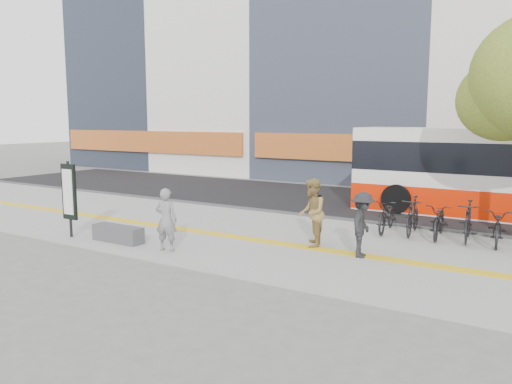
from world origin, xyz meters
The scene contains 11 objects.
ground centered at (0.00, 0.00, 0.00)m, with size 120.00×120.00×0.00m, color #5F5F5B.
sidewalk centered at (0.00, 1.50, 0.04)m, with size 40.00×7.00×0.08m, color gray.
tactile_strip centered at (0.00, 1.00, 0.09)m, with size 40.00×0.45×0.01m, color yellow.
street centered at (0.00, 9.00, 0.03)m, with size 40.00×8.00×0.06m, color black.
curb centered at (0.00, 5.00, 0.07)m, with size 40.00×0.25×0.14m, color #38383B.
bench centered at (-2.60, -1.20, 0.30)m, with size 1.60×0.45×0.45m, color #38383B.
signboard centered at (-4.20, -1.51, 1.37)m, with size 0.55×0.10×2.20m.
bicycle_row centered at (4.87, 4.00, 0.61)m, with size 3.91×1.99×1.13m.
seated_woman centered at (-0.80, -1.21, 0.90)m, with size 0.60×0.39×1.64m, color black.
pedestrian_tan centered at (2.18, 1.19, 0.99)m, with size 0.89×0.69×1.83m, color olive.
pedestrian_dark centered at (3.70, 0.88, 0.89)m, with size 1.05×0.60×1.62m, color black.
Camera 1 is at (7.89, -10.80, 3.45)m, focal length 35.43 mm.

